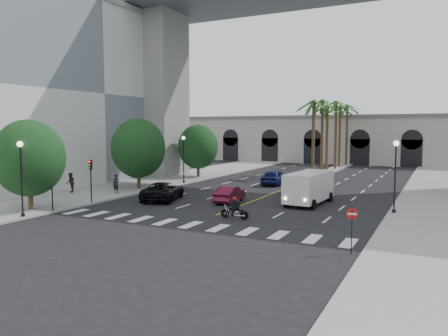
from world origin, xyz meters
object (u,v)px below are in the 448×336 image
pedestrian_a (116,184)px  pedestrian_b (70,183)px  traffic_signal_near (52,179)px  car_b (230,194)px  cargo_van (309,187)px  car_e (275,177)px  motorcycle_rider (235,209)px  car_d (301,183)px  lamp_post_left_near (21,172)px  lamp_post_right (395,170)px  do_not_enter_sign (352,221)px  car_c (163,191)px  lamp_post_left_far (184,155)px  car_a (310,191)px  traffic_signal_far (91,174)px

pedestrian_a → pedestrian_b: bearing=-164.6°
traffic_signal_near → car_b: 14.03m
cargo_van → pedestrian_a: bearing=-165.6°
car_b → pedestrian_a: (-11.30, -1.07, 0.36)m
traffic_signal_near → car_e: (9.22, 22.41, -1.67)m
motorcycle_rider → car_d: car_d is taller
motorcycle_rider → car_d: 15.29m
car_d → lamp_post_left_near: bearing=64.1°
motorcycle_rider → car_b: (-3.30, 5.91, 0.01)m
lamp_post_right → pedestrian_b: size_ratio=2.83×
motorcycle_rider → do_not_enter_sign: 10.07m
traffic_signal_near → do_not_enter_sign: traffic_signal_near is taller
car_c → pedestrian_b: (-9.82, -1.04, 0.30)m
car_c → do_not_enter_sign: 20.02m
motorcycle_rider → car_c: size_ratio=0.37×
lamp_post_left_near → pedestrian_a: 11.60m
traffic_signal_near → car_c: size_ratio=0.64×
motorcycle_rider → cargo_van: bearing=72.6°
lamp_post_left_far → car_c: (4.21, -10.19, -2.43)m
lamp_post_left_near → car_c: size_ratio=0.94×
car_e → pedestrian_b: pedestrian_b is taller
lamp_post_right → traffic_signal_near: size_ratio=1.47×
car_b → pedestrian_b: bearing=3.6°
traffic_signal_near → motorcycle_rider: bearing=16.8°
lamp_post_right → cargo_van: bearing=167.6°
lamp_post_left_far → car_d: 13.54m
car_b → car_c: size_ratio=0.74×
car_a → car_b: size_ratio=1.05×
traffic_signal_far → pedestrian_a: size_ratio=2.02×
car_c → pedestrian_b: bearing=-11.2°
car_e → do_not_enter_sign: bearing=114.7°
lamp_post_left_far → do_not_enter_sign: size_ratio=2.33×
pedestrian_b → cargo_van: bearing=54.4°
traffic_signal_near → do_not_enter_sign: size_ratio=1.59×
lamp_post_left_near → car_d: (13.30, 21.76, -2.43)m
motorcycle_rider → pedestrian_a: pedestrian_a is taller
lamp_post_right → cargo_van: (-6.70, 1.48, -1.76)m
lamp_post_left_near → do_not_enter_sign: bearing=3.9°
car_a → cargo_van: size_ratio=0.70×
traffic_signal_near → motorcycle_rider: 13.81m
car_c → pedestrian_a: (-5.61, 0.49, 0.26)m
traffic_signal_far → motorcycle_rider: 13.22m
lamp_post_left_far → car_a: lamp_post_left_far is taller
traffic_signal_near → do_not_enter_sign: (21.80, -1.01, -0.85)m
car_a → car_e: car_e is taller
lamp_post_left_far → traffic_signal_far: (0.10, -14.50, -0.71)m
car_d → car_e: car_e is taller
motorcycle_rider → do_not_enter_sign: size_ratio=0.92×
car_d → do_not_enter_sign: (8.60, -20.27, 0.87)m
pedestrian_b → lamp_post_left_near: bearing=-18.0°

